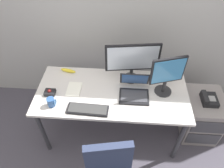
# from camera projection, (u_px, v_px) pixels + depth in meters

# --- Properties ---
(ground_plane) EXTENTS (8.00, 8.00, 0.00)m
(ground_plane) POSITION_uv_depth(u_px,v_px,m) (112.00, 130.00, 2.80)
(ground_plane) COLOR #47434E
(back_wall) EXTENTS (6.00, 0.10, 2.80)m
(back_wall) POSITION_uv_depth(u_px,v_px,m) (117.00, 4.00, 2.32)
(back_wall) COLOR #A2A1A0
(back_wall) RESTS_ON ground
(desk) EXTENTS (1.63, 0.74, 0.76)m
(desk) POSITION_uv_depth(u_px,v_px,m) (112.00, 97.00, 2.32)
(desk) COLOR silver
(desk) RESTS_ON ground
(file_cabinet) EXTENTS (0.42, 0.53, 0.58)m
(file_cabinet) POSITION_uv_depth(u_px,v_px,m) (201.00, 115.00, 2.62)
(file_cabinet) COLOR gray
(file_cabinet) RESTS_ON ground
(desk_phone) EXTENTS (0.17, 0.20, 0.09)m
(desk_phone) POSITION_uv_depth(u_px,v_px,m) (209.00, 99.00, 2.38)
(desk_phone) COLOR black
(desk_phone) RESTS_ON file_cabinet
(monitor_main) EXTENTS (0.58, 0.18, 0.46)m
(monitor_main) POSITION_uv_depth(u_px,v_px,m) (133.00, 60.00, 2.22)
(monitor_main) COLOR #262628
(monitor_main) RESTS_ON desk
(monitor_side) EXTENTS (0.34, 0.18, 0.45)m
(monitor_side) POSITION_uv_depth(u_px,v_px,m) (167.00, 74.00, 2.09)
(monitor_side) COLOR #262628
(monitor_side) RESTS_ON desk
(keyboard) EXTENTS (0.42, 0.15, 0.03)m
(keyboard) POSITION_uv_depth(u_px,v_px,m) (88.00, 109.00, 2.08)
(keyboard) COLOR black
(keyboard) RESTS_ON desk
(laptop) EXTENTS (0.31, 0.31, 0.23)m
(laptop) POSITION_uv_depth(u_px,v_px,m) (134.00, 90.00, 2.21)
(laptop) COLOR black
(laptop) RESTS_ON desk
(trackball_mouse) EXTENTS (0.11, 0.09, 0.07)m
(trackball_mouse) POSITION_uv_depth(u_px,v_px,m) (50.00, 92.00, 2.23)
(trackball_mouse) COLOR black
(trackball_mouse) RESTS_ON desk
(coffee_mug) EXTENTS (0.09, 0.08, 0.10)m
(coffee_mug) POSITION_uv_depth(u_px,v_px,m) (51.00, 102.00, 2.10)
(coffee_mug) COLOR #2C518B
(coffee_mug) RESTS_ON desk
(paper_notepad) EXTENTS (0.15, 0.21, 0.01)m
(paper_notepad) POSITION_uv_depth(u_px,v_px,m) (74.00, 89.00, 2.29)
(paper_notepad) COLOR white
(paper_notepad) RESTS_ON desk
(banana) EXTENTS (0.20, 0.09, 0.04)m
(banana) POSITION_uv_depth(u_px,v_px,m) (68.00, 71.00, 2.48)
(banana) COLOR yellow
(banana) RESTS_ON desk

